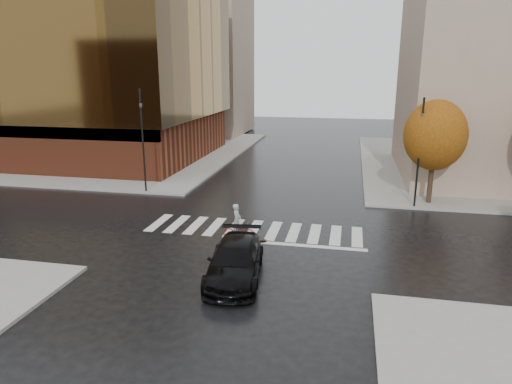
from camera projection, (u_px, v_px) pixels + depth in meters
ground at (252, 232)px, 24.28m from camera, size 120.00×120.00×0.00m
sidewalk_nw at (100, 150)px, 48.25m from camera, size 30.00×30.00×0.15m
crosswalk at (254, 229)px, 24.75m from camera, size 12.00×3.00×0.01m
office_glass at (67, 70)px, 43.46m from camera, size 27.00×19.00×16.00m
building_nw_far at (193, 55)px, 59.75m from camera, size 14.00×12.00×20.00m
tree_ne_a at (435, 135)px, 28.13m from camera, size 3.80×3.80×6.50m
sedan at (235, 261)px, 18.81m from camera, size 2.76×5.46×1.52m
cyclist at (238, 227)px, 23.26m from camera, size 1.64×0.65×1.84m
traffic_light_nw at (142, 134)px, 30.92m from camera, size 0.20×0.18×7.03m
traffic_light_ne at (420, 147)px, 27.44m from camera, size 0.18×0.20×6.67m
fire_hydrant at (161, 173)px, 35.42m from camera, size 0.29×0.29×0.83m
manhole at (262, 241)px, 23.06m from camera, size 0.72×0.72×0.01m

